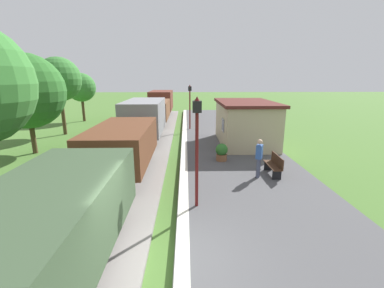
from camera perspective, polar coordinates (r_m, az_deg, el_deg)
The scene contains 16 objects.
ground_plane at distance 7.03m, azimuth -5.71°, elevation -25.63°, with size 160.00×160.00×0.00m, color #47702D.
platform_slab at distance 7.44m, azimuth 22.02°, elevation -22.95°, with size 6.00×60.00×0.25m, color #4C4C4F.
platform_edge_stripe at distance 6.85m, azimuth -2.11°, elevation -24.05°, with size 0.36×60.00×0.01m, color silver.
track_ballast at distance 7.55m, azimuth -25.92°, elevation -23.38°, with size 3.80×60.00×0.12m, color gray.
rail_near at distance 7.23m, azimuth -20.38°, elevation -23.37°, with size 0.07×60.00×0.14m, color slate.
rail_far at distance 7.78m, azimuth -31.22°, elevation -21.68°, with size 0.07×60.00×0.14m, color slate.
freight_train at distance 19.41m, azimuth -10.01°, elevation 5.26°, with size 2.50×32.60×2.72m.
station_hut at distance 17.53m, azimuth 11.52°, elevation 4.65°, with size 3.50×5.80×2.78m.
bench_near_hut at distance 12.29m, azimuth 17.55°, elevation -4.32°, with size 0.42×1.50×0.91m.
person_waiting at distance 11.65m, azimuth 14.44°, elevation -2.72°, with size 0.39×0.45×1.71m.
potted_planter at distance 13.78m, azimuth 6.49°, elevation -1.71°, with size 0.64×0.64×0.92m.
lamp_post_near at distance 8.31m, azimuth 1.08°, elevation 2.48°, with size 0.28×0.28×3.70m.
lamp_post_far at distance 22.03m, azimuth -0.47°, elevation 9.87°, with size 0.28×0.28×3.70m.
tree_trackside_far at distance 18.21m, azimuth -32.53°, elevation 9.69°, with size 4.35×4.35×5.92m.
tree_field_left at distance 23.34m, azimuth -27.11°, elevation 12.45°, with size 3.39×3.39×6.08m.
tree_field_distant at distance 29.95m, azimuth -23.10°, elevation 11.29°, with size 2.94×2.94×5.00m.
Camera 1 is at (0.50, -5.37, 4.50)m, focal length 24.39 mm.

